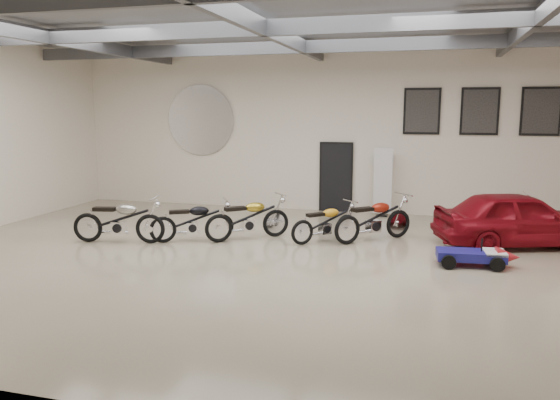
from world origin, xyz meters
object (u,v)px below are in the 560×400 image
(motorcycle_black, at_px, (192,220))
(vintage_car, at_px, (519,219))
(go_kart, at_px, (478,252))
(motorcycle_gold, at_px, (248,217))
(motorcycle_silver, at_px, (118,219))
(motorcycle_yellow, at_px, (325,222))
(banner_stand, at_px, (383,183))
(motorcycle_red, at_px, (374,218))

(motorcycle_black, xyz_separation_m, vintage_car, (7.53, 1.60, 0.14))
(motorcycle_black, bearing_deg, go_kart, -33.18)
(motorcycle_black, relative_size, motorcycle_gold, 0.93)
(motorcycle_silver, height_order, go_kart, motorcycle_silver)
(motorcycle_yellow, height_order, go_kart, motorcycle_yellow)
(motorcycle_silver, bearing_deg, banner_stand, 30.05)
(motorcycle_gold, bearing_deg, go_kart, -49.74)
(motorcycle_gold, distance_m, motorcycle_yellow, 1.89)
(banner_stand, bearing_deg, motorcycle_black, -132.34)
(banner_stand, xyz_separation_m, motorcycle_black, (-4.16, -4.37, -0.48))
(motorcycle_yellow, height_order, motorcycle_red, motorcycle_red)
(motorcycle_black, bearing_deg, banner_stand, 17.03)
(banner_stand, distance_m, go_kart, 5.39)
(motorcycle_black, relative_size, go_kart, 1.21)
(motorcycle_silver, bearing_deg, motorcycle_gold, 10.95)
(motorcycle_yellow, xyz_separation_m, go_kart, (3.40, -1.25, -0.18))
(motorcycle_gold, xyz_separation_m, vintage_car, (6.29, 1.07, 0.10))
(go_kart, bearing_deg, vintage_car, 58.16)
(motorcycle_yellow, relative_size, go_kart, 1.12)
(motorcycle_gold, relative_size, go_kart, 1.29)
(banner_stand, relative_size, go_kart, 1.21)
(vintage_car, bearing_deg, motorcycle_black, 82.60)
(go_kart, bearing_deg, motorcycle_black, 171.07)
(go_kart, height_order, vintage_car, vintage_car)
(motorcycle_silver, bearing_deg, go_kart, -9.44)
(motorcycle_gold, bearing_deg, motorcycle_red, -26.77)
(motorcycle_gold, xyz_separation_m, motorcycle_yellow, (1.86, 0.29, -0.07))
(vintage_car, bearing_deg, motorcycle_yellow, 80.63)
(vintage_car, bearing_deg, banner_stand, 31.18)
(motorcycle_black, bearing_deg, motorcycle_red, -13.56)
(banner_stand, distance_m, vintage_car, 4.37)
(motorcycle_red, bearing_deg, motorcycle_silver, 154.77)
(vintage_car, bearing_deg, motorcycle_gold, 80.29)
(motorcycle_gold, relative_size, vintage_car, 0.56)
(motorcycle_gold, height_order, vintage_car, vintage_car)
(motorcycle_yellow, bearing_deg, motorcycle_black, 149.05)
(motorcycle_black, height_order, vintage_car, vintage_car)
(motorcycle_red, height_order, go_kart, motorcycle_red)
(banner_stand, height_order, motorcycle_black, banner_stand)
(motorcycle_red, height_order, vintage_car, vintage_car)
(vintage_car, bearing_deg, go_kart, 133.84)
(banner_stand, xyz_separation_m, motorcycle_yellow, (-1.06, -3.55, -0.51))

